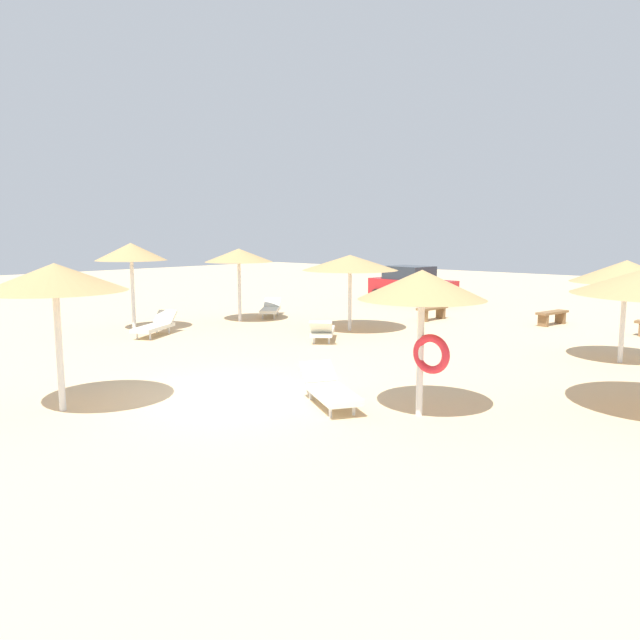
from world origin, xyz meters
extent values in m
plane|color=#DBBA8C|center=(0.00, 0.00, 0.00)|extent=(80.00, 80.00, 0.00)
cylinder|color=silver|center=(5.02, 8.67, 1.06)|extent=(0.12, 0.12, 2.12)
cone|color=tan|center=(5.02, 8.67, 2.29)|extent=(2.62, 2.62, 0.54)
cylinder|color=silver|center=(-3.17, 8.00, 1.06)|extent=(0.12, 0.12, 2.11)
cone|color=tan|center=(-3.17, 8.00, 2.26)|extent=(3.15, 3.15, 0.50)
cylinder|color=silver|center=(3.69, 1.54, 1.09)|extent=(0.12, 0.12, 2.17)
cone|color=tan|center=(3.69, 1.54, 2.33)|extent=(2.23, 2.23, 0.51)
torus|color=red|center=(3.91, 1.54, 1.14)|extent=(0.71, 0.18, 0.70)
cylinder|color=silver|center=(-8.47, 3.18, 1.22)|extent=(0.12, 0.12, 2.43)
cone|color=tan|center=(-8.47, 3.18, 2.62)|extent=(2.30, 2.30, 0.57)
cylinder|color=silver|center=(-7.52, 6.95, 1.14)|extent=(0.12, 0.12, 2.28)
cone|color=tan|center=(-7.52, 6.95, 2.42)|extent=(2.47, 2.47, 0.48)
cylinder|color=silver|center=(-1.31, -2.57, 1.14)|extent=(0.12, 0.12, 2.29)
cone|color=tan|center=(-1.31, -2.57, 2.44)|extent=(2.51, 2.51, 0.50)
cube|color=silver|center=(-2.62, 6.04, 0.28)|extent=(1.55, 1.74, 0.12)
cube|color=silver|center=(-2.13, 5.41, 0.52)|extent=(0.79, 0.76, 0.43)
cylinder|color=silver|center=(-2.08, 5.70, 0.11)|extent=(0.06, 0.06, 0.22)
cylinder|color=silver|center=(-2.42, 5.43, 0.11)|extent=(0.06, 0.06, 0.22)
cylinder|color=silver|center=(-2.81, 6.65, 0.11)|extent=(0.06, 0.06, 0.22)
cylinder|color=silver|center=(-3.16, 6.38, 0.11)|extent=(0.06, 0.06, 0.22)
cube|color=silver|center=(2.20, 0.87, 0.28)|extent=(1.79, 1.41, 0.12)
cube|color=silver|center=(1.51, 1.27, 0.49)|extent=(0.76, 0.81, 0.37)
cylinder|color=silver|center=(1.57, 0.98, 0.11)|extent=(0.06, 0.06, 0.22)
cylinder|color=silver|center=(1.79, 1.36, 0.11)|extent=(0.06, 0.06, 0.22)
cylinder|color=silver|center=(2.60, 0.38, 0.11)|extent=(0.06, 0.06, 0.22)
cylinder|color=silver|center=(2.83, 0.76, 0.11)|extent=(0.06, 0.06, 0.22)
cube|color=silver|center=(-7.06, 3.00, 0.28)|extent=(1.37, 1.80, 0.12)
cube|color=silver|center=(-7.44, 3.71, 0.51)|extent=(0.79, 0.72, 0.41)
cylinder|color=silver|center=(-7.54, 3.43, 0.11)|extent=(0.06, 0.06, 0.22)
cylinder|color=silver|center=(-7.15, 3.64, 0.11)|extent=(0.06, 0.06, 0.22)
cylinder|color=silver|center=(-6.97, 2.37, 0.11)|extent=(0.06, 0.06, 0.22)
cylinder|color=silver|center=(-6.58, 2.58, 0.11)|extent=(0.06, 0.06, 0.22)
cube|color=silver|center=(-7.57, 8.52, 0.28)|extent=(1.59, 1.71, 0.12)
cube|color=silver|center=(-8.08, 9.13, 0.47)|extent=(0.83, 0.81, 0.33)
cylinder|color=silver|center=(-8.12, 8.84, 0.11)|extent=(0.06, 0.06, 0.22)
cylinder|color=silver|center=(-7.79, 9.12, 0.11)|extent=(0.06, 0.06, 0.22)
cylinder|color=silver|center=(-7.35, 7.92, 0.11)|extent=(0.06, 0.06, 0.22)
cylinder|color=silver|center=(-7.01, 8.20, 0.11)|extent=(0.06, 0.06, 0.22)
cube|color=brown|center=(-2.45, 11.98, 0.45)|extent=(0.51, 1.52, 0.08)
cube|color=brown|center=(-2.49, 11.43, 0.21)|extent=(0.37, 0.15, 0.41)
cube|color=brown|center=(-2.41, 12.53, 0.21)|extent=(0.37, 0.15, 0.41)
cube|color=brown|center=(1.36, 13.74, 0.45)|extent=(0.65, 1.55, 0.08)
cube|color=brown|center=(1.26, 13.20, 0.21)|extent=(0.38, 0.18, 0.41)
cube|color=brown|center=(1.45, 14.28, 0.21)|extent=(0.38, 0.18, 0.41)
cube|color=#B21E23|center=(-6.00, 16.01, 0.67)|extent=(4.17, 2.14, 0.90)
cube|color=#262D38|center=(-6.20, 16.03, 1.42)|extent=(2.16, 1.78, 0.60)
cylinder|color=black|center=(-4.56, 16.73, 0.32)|extent=(0.66, 0.29, 0.64)
cylinder|color=black|center=(-4.76, 14.98, 0.32)|extent=(0.66, 0.29, 0.64)
cylinder|color=black|center=(-7.24, 17.03, 0.32)|extent=(0.66, 0.29, 0.64)
cylinder|color=black|center=(-7.44, 15.28, 0.32)|extent=(0.66, 0.29, 0.64)
camera|label=1|loc=(9.29, -7.32, 3.20)|focal=33.71mm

